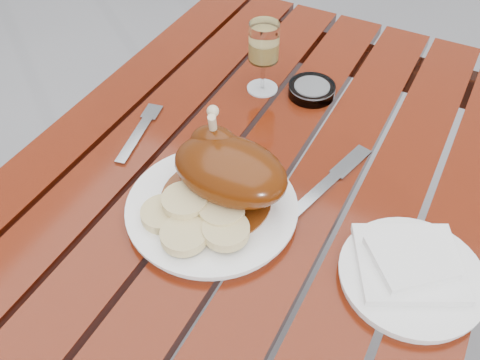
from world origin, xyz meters
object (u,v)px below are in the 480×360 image
dinner_plate (212,208)px  table (249,291)px  wine_glass (263,58)px  side_plate (411,276)px  ashtray (312,90)px

dinner_plate → table: bearing=81.5°
wine_glass → dinner_plate: bearing=-77.7°
side_plate → table: bearing=163.7°
table → ashtray: bearing=88.6°
dinner_plate → side_plate: 0.32m
dinner_plate → side_plate: bearing=3.6°
table → side_plate: 0.50m
wine_glass → side_plate: size_ratio=0.70×
ashtray → side_plate: bearing=-49.5°
table → ashtray: size_ratio=12.63×
table → side_plate: side_plate is taller
ashtray → table: bearing=-91.4°
dinner_plate → wine_glass: (-0.07, 0.34, 0.07)m
table → wine_glass: bearing=111.5°
side_plate → wine_glass: bearing=140.9°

